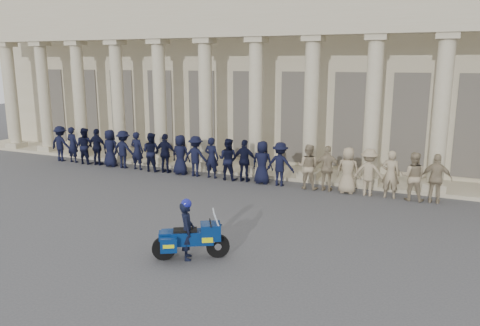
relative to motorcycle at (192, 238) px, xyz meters
name	(u,v)px	position (x,y,z in m)	size (l,w,h in m)	color
ground	(195,235)	(-0.78, 1.53, -0.58)	(90.00, 90.00, 0.00)	#3F3F42
building	(322,74)	(-0.78, 16.27, 3.94)	(40.00, 12.50, 9.00)	tan
officer_rank	(214,158)	(-3.58, 8.18, 0.36)	(19.70, 0.71, 1.88)	black
motorcycle	(192,238)	(0.00, 0.00, 0.00)	(1.86, 1.39, 1.34)	black
rider	(187,229)	(-0.10, -0.06, 0.26)	(0.63, 0.70, 1.69)	black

